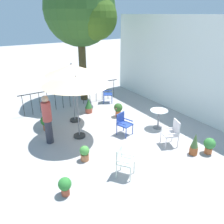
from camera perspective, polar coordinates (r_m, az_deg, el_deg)
name	(u,v)px	position (r m, az deg, el deg)	size (l,w,h in m)	color
ground_plane	(106,131)	(9.07, -1.63, -4.76)	(60.00, 60.00, 0.00)	#ABA6A5
villa_facade	(182,66)	(10.84, 17.30, 10.99)	(9.49, 0.30, 4.28)	white
terrace_railing	(73,93)	(11.42, -9.81, 4.71)	(0.03, 5.17, 1.01)	black
shade_tree	(81,9)	(11.73, -7.78, 24.21)	(3.56, 3.40, 6.17)	#453C20
patio_umbrella_0	(76,81)	(7.91, -9.05, 7.61)	(2.33, 2.33, 2.39)	#2D2D2D
patio_umbrella_1	(71,70)	(9.29, -10.16, 10.38)	(2.12, 2.12, 2.53)	#2D2D2D
cafe_table_0	(159,116)	(9.27, 11.68, -0.92)	(0.69, 0.69, 0.78)	white
patio_chair_0	(172,132)	(8.17, 14.96, -4.79)	(0.61, 0.62, 0.94)	white
patio_chair_1	(123,122)	(8.64, 2.84, -2.61)	(0.60, 0.59, 0.85)	#2B459C
patio_chair_2	(123,160)	(6.50, 2.81, -11.89)	(0.61, 0.61, 0.89)	white
patio_chair_3	(106,93)	(11.80, -1.48, 4.92)	(0.61, 0.62, 0.95)	#26449D
potted_plant_0	(89,106)	(10.64, -5.91, 1.57)	(0.33, 0.33, 0.69)	#AB4F3C
potted_plant_1	(194,144)	(7.93, 20.03, -7.68)	(0.27, 0.27, 0.79)	#A35129
potted_plant_2	(46,122)	(9.37, -16.27, -2.38)	(0.43, 0.43, 0.62)	#A55837
potted_plant_3	(65,185)	(6.14, -11.76, -17.64)	(0.34, 0.34, 0.52)	#AA4F34
potted_plant_4	(209,145)	(8.20, 23.29, -7.60)	(0.38, 0.38, 0.56)	#BF6436
potted_plant_5	(118,109)	(10.16, 1.58, 0.80)	(0.39, 0.39, 0.63)	#B25429
potted_plant_6	(85,153)	(7.29, -6.90, -10.16)	(0.31, 0.31, 0.51)	#BD7147
standing_person	(47,119)	(8.18, -15.94, -1.71)	(0.40, 0.40, 1.79)	#33333D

